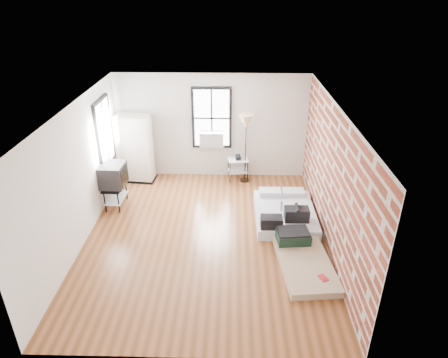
{
  "coord_description": "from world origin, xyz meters",
  "views": [
    {
      "loc": [
        0.56,
        -6.96,
        4.93
      ],
      "look_at": [
        0.38,
        0.3,
        1.24
      ],
      "focal_mm": 32.0,
      "sensor_mm": 36.0,
      "label": 1
    }
  ],
  "objects_px": {
    "floor_lamp": "(246,124)",
    "tv_stand": "(113,177)",
    "side_table": "(238,163)",
    "mattress_main": "(285,213)",
    "mattress_bare": "(302,257)",
    "wardrobe": "(135,149)"
  },
  "relations": [
    {
      "from": "side_table",
      "to": "tv_stand",
      "type": "relative_size",
      "value": 0.65
    },
    {
      "from": "floor_lamp",
      "to": "wardrobe",
      "type": "bearing_deg",
      "value": -180.0
    },
    {
      "from": "side_table",
      "to": "mattress_bare",
      "type": "bearing_deg",
      "value": -70.75
    },
    {
      "from": "mattress_main",
      "to": "mattress_bare",
      "type": "height_order",
      "value": "mattress_main"
    },
    {
      "from": "mattress_main",
      "to": "mattress_bare",
      "type": "xyz_separation_m",
      "value": [
        0.17,
        -1.52,
        -0.04
      ]
    },
    {
      "from": "wardrobe",
      "to": "floor_lamp",
      "type": "xyz_separation_m",
      "value": [
        2.89,
        0.0,
        0.7
      ]
    },
    {
      "from": "side_table",
      "to": "floor_lamp",
      "type": "relative_size",
      "value": 0.38
    },
    {
      "from": "mattress_bare",
      "to": "mattress_main",
      "type": "bearing_deg",
      "value": 90.42
    },
    {
      "from": "mattress_bare",
      "to": "floor_lamp",
      "type": "xyz_separation_m",
      "value": [
        -1.03,
        3.41,
        1.48
      ]
    },
    {
      "from": "wardrobe",
      "to": "side_table",
      "type": "relative_size",
      "value": 2.56
    },
    {
      "from": "mattress_bare",
      "to": "floor_lamp",
      "type": "height_order",
      "value": "floor_lamp"
    },
    {
      "from": "mattress_bare",
      "to": "wardrobe",
      "type": "xyz_separation_m",
      "value": [
        -3.91,
        3.41,
        0.78
      ]
    },
    {
      "from": "mattress_bare",
      "to": "tv_stand",
      "type": "distance_m",
      "value": 4.64
    },
    {
      "from": "mattress_main",
      "to": "floor_lamp",
      "type": "xyz_separation_m",
      "value": [
        -0.86,
        1.89,
        1.44
      ]
    },
    {
      "from": "floor_lamp",
      "to": "tv_stand",
      "type": "height_order",
      "value": "floor_lamp"
    },
    {
      "from": "tv_stand",
      "to": "floor_lamp",
      "type": "bearing_deg",
      "value": 26.33
    },
    {
      "from": "side_table",
      "to": "tv_stand",
      "type": "xyz_separation_m",
      "value": [
        -2.91,
        -1.46,
        0.3
      ]
    },
    {
      "from": "mattress_main",
      "to": "wardrobe",
      "type": "distance_m",
      "value": 4.26
    },
    {
      "from": "mattress_main",
      "to": "side_table",
      "type": "bearing_deg",
      "value": 117.68
    },
    {
      "from": "mattress_main",
      "to": "side_table",
      "type": "height_order",
      "value": "side_table"
    },
    {
      "from": "mattress_bare",
      "to": "tv_stand",
      "type": "height_order",
      "value": "tv_stand"
    },
    {
      "from": "tv_stand",
      "to": "side_table",
      "type": "bearing_deg",
      "value": 28.82
    }
  ]
}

